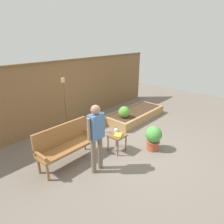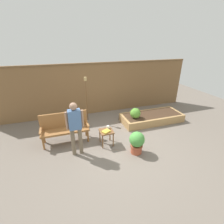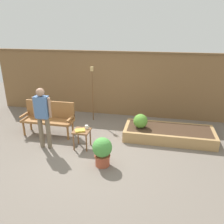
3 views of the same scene
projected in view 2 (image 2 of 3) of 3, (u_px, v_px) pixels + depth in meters
The scene contains 11 objects.
ground_plane at pixel (117, 144), 5.09m from camera, with size 14.00×14.00×0.00m, color #70665B.
fence_back at pixel (96, 88), 6.90m from camera, with size 8.40×0.14×2.16m.
garden_bench at pixel (65, 126), 5.05m from camera, with size 1.44×0.48×0.94m.
side_table at pixel (106, 133), 4.93m from camera, with size 0.40×0.40×0.48m.
cup_on_table at pixel (108, 127), 5.01m from camera, with size 0.12×0.08×0.09m.
book_on_table at pixel (106, 131), 4.83m from camera, with size 0.24×0.18×0.04m, color gold.
potted_boxwood at pixel (137, 142), 4.57m from camera, with size 0.43×0.43×0.67m.
raised_planter_bed at pixel (152, 118), 6.48m from camera, with size 2.40×1.00×0.30m.
shrub_near_bench at pixel (135, 113), 6.04m from camera, with size 0.38×0.38×0.38m.
tiki_torch at pixel (86, 92), 6.12m from camera, with size 0.10×0.10×1.75m.
person_by_bench at pixel (75, 125), 4.29m from camera, with size 0.47×0.20×1.56m.
Camera 2 is at (-1.46, -3.98, 3.00)m, focal length 26.07 mm.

